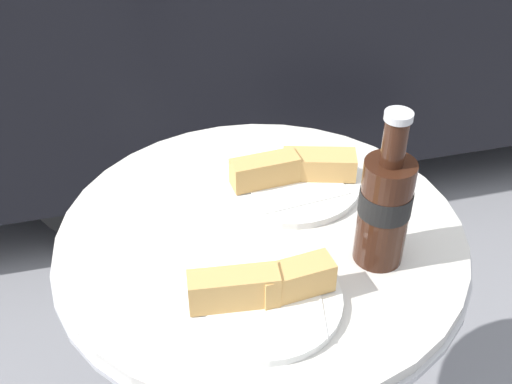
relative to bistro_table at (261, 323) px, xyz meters
name	(u,v)px	position (x,y,z in m)	size (l,w,h in m)	color
bistro_table	(261,323)	(0.00, 0.00, 0.00)	(0.63, 0.63, 0.76)	#B7B7BC
cola_bottle_left	(385,206)	(0.15, -0.10, 0.31)	(0.07, 0.07, 0.24)	#33190F
lunch_plate_near	(291,176)	(0.08, 0.10, 0.23)	(0.24, 0.24, 0.06)	white
lunch_plate_far	(263,293)	(-0.04, -0.14, 0.23)	(0.21, 0.21, 0.06)	white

